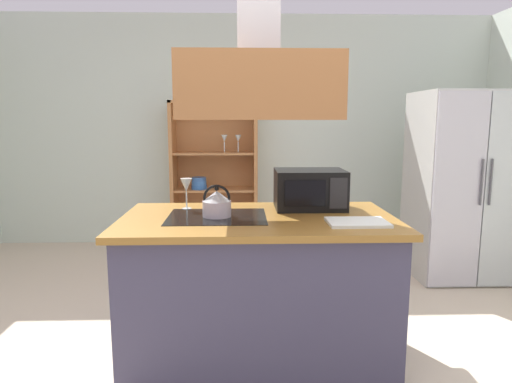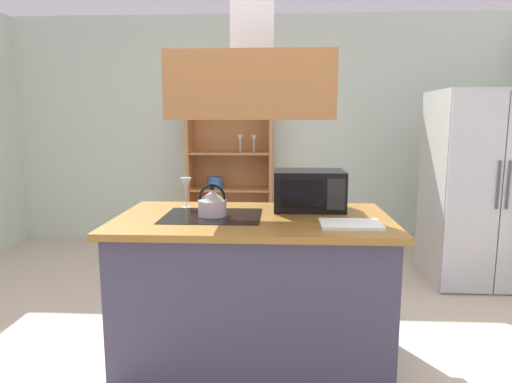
{
  "view_description": "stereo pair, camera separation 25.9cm",
  "coord_description": "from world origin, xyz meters",
  "px_view_note": "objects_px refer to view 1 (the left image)",
  "views": [
    {
      "loc": [
        -0.02,
        -2.46,
        1.49
      ],
      "look_at": [
        0.09,
        0.58,
        1.0
      ],
      "focal_mm": 31.39,
      "sensor_mm": 36.0,
      "label": 1
    },
    {
      "loc": [
        0.24,
        -2.46,
        1.49
      ],
      "look_at": [
        0.09,
        0.58,
        1.0
      ],
      "focal_mm": 31.39,
      "sensor_mm": 36.0,
      "label": 2
    }
  ],
  "objects_px": {
    "kettle": "(217,203)",
    "cutting_board": "(357,222)",
    "refrigerator": "(463,186)",
    "wine_glass_on_counter": "(186,186)",
    "microwave": "(310,189)",
    "dish_cabinet": "(215,183)"
  },
  "relations": [
    {
      "from": "cutting_board",
      "to": "microwave",
      "type": "relative_size",
      "value": 0.74
    },
    {
      "from": "kettle",
      "to": "wine_glass_on_counter",
      "type": "xyz_separation_m",
      "value": [
        -0.21,
        0.25,
        0.07
      ]
    },
    {
      "from": "dish_cabinet",
      "to": "kettle",
      "type": "relative_size",
      "value": 8.65
    },
    {
      "from": "dish_cabinet",
      "to": "kettle",
      "type": "bearing_deg",
      "value": -86.37
    },
    {
      "from": "microwave",
      "to": "wine_glass_on_counter",
      "type": "relative_size",
      "value": 2.23
    },
    {
      "from": "cutting_board",
      "to": "microwave",
      "type": "distance_m",
      "value": 0.52
    },
    {
      "from": "wine_glass_on_counter",
      "to": "microwave",
      "type": "bearing_deg",
      "value": -0.16
    },
    {
      "from": "refrigerator",
      "to": "dish_cabinet",
      "type": "distance_m",
      "value": 2.67
    },
    {
      "from": "kettle",
      "to": "cutting_board",
      "type": "bearing_deg",
      "value": -14.87
    },
    {
      "from": "refrigerator",
      "to": "wine_glass_on_counter",
      "type": "height_order",
      "value": "refrigerator"
    },
    {
      "from": "dish_cabinet",
      "to": "microwave",
      "type": "bearing_deg",
      "value": -71.5
    },
    {
      "from": "kettle",
      "to": "cutting_board",
      "type": "xyz_separation_m",
      "value": [
        0.81,
        -0.22,
        -0.07
      ]
    },
    {
      "from": "refrigerator",
      "to": "microwave",
      "type": "bearing_deg",
      "value": -144.54
    },
    {
      "from": "wine_glass_on_counter",
      "to": "cutting_board",
      "type": "bearing_deg",
      "value": -24.45
    },
    {
      "from": "kettle",
      "to": "wine_glass_on_counter",
      "type": "bearing_deg",
      "value": 130.47
    },
    {
      "from": "microwave",
      "to": "cutting_board",
      "type": "bearing_deg",
      "value": -66.25
    },
    {
      "from": "dish_cabinet",
      "to": "microwave",
      "type": "xyz_separation_m",
      "value": [
        0.77,
        -2.3,
        0.28
      ]
    },
    {
      "from": "dish_cabinet",
      "to": "wine_glass_on_counter",
      "type": "relative_size",
      "value": 8.27
    },
    {
      "from": "cutting_board",
      "to": "microwave",
      "type": "height_order",
      "value": "microwave"
    },
    {
      "from": "dish_cabinet",
      "to": "wine_glass_on_counter",
      "type": "bearing_deg",
      "value": -91.3
    },
    {
      "from": "kettle",
      "to": "dish_cabinet",
      "type": "bearing_deg",
      "value": 93.63
    },
    {
      "from": "refrigerator",
      "to": "kettle",
      "type": "bearing_deg",
      "value": -147.78
    }
  ]
}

